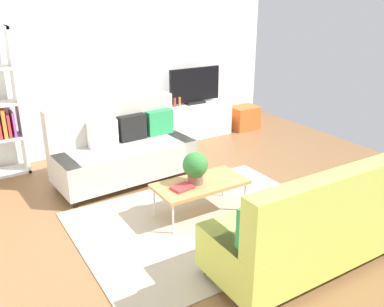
{
  "coord_description": "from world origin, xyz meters",
  "views": [
    {
      "loc": [
        -2.28,
        -3.78,
        2.52
      ],
      "look_at": [
        0.22,
        0.31,
        0.65
      ],
      "focal_mm": 38.83,
      "sensor_mm": 36.0,
      "label": 1
    }
  ],
  "objects_px": {
    "couch_green": "(307,228)",
    "storage_trunk": "(244,118)",
    "coffee_table": "(200,184)",
    "vase_0": "(164,102)",
    "couch_beige": "(122,150)",
    "table_book_0": "(182,187)",
    "bottle_1": "(179,101)",
    "potted_plant": "(195,167)",
    "tv_console": "(194,120)",
    "tv": "(195,86)",
    "bottle_0": "(175,102)"
  },
  "relations": [
    {
      "from": "couch_green",
      "to": "storage_trunk",
      "type": "xyz_separation_m",
      "value": [
        2.28,
        3.83,
        -0.23
      ]
    },
    {
      "from": "coffee_table",
      "to": "vase_0",
      "type": "distance_m",
      "value": 2.72
    },
    {
      "from": "couch_green",
      "to": "couch_beige",
      "type": "bearing_deg",
      "value": 103.19
    },
    {
      "from": "couch_green",
      "to": "storage_trunk",
      "type": "relative_size",
      "value": 3.66
    },
    {
      "from": "coffee_table",
      "to": "table_book_0",
      "type": "xyz_separation_m",
      "value": [
        -0.26,
        -0.03,
        0.04
      ]
    },
    {
      "from": "vase_0",
      "to": "bottle_1",
      "type": "relative_size",
      "value": 0.96
    },
    {
      "from": "couch_green",
      "to": "potted_plant",
      "type": "bearing_deg",
      "value": 103.25
    },
    {
      "from": "potted_plant",
      "to": "vase_0",
      "type": "bearing_deg",
      "value": 69.6
    },
    {
      "from": "couch_beige",
      "to": "coffee_table",
      "type": "distance_m",
      "value": 1.48
    },
    {
      "from": "tv_console",
      "to": "potted_plant",
      "type": "bearing_deg",
      "value": -121.49
    },
    {
      "from": "tv_console",
      "to": "tv",
      "type": "bearing_deg",
      "value": -90.0
    },
    {
      "from": "couch_green",
      "to": "bottle_0",
      "type": "relative_size",
      "value": 11.93
    },
    {
      "from": "tv",
      "to": "table_book_0",
      "type": "xyz_separation_m",
      "value": [
        -1.73,
        -2.52,
        -0.52
      ]
    },
    {
      "from": "coffee_table",
      "to": "tv",
      "type": "xyz_separation_m",
      "value": [
        1.46,
        2.48,
        0.56
      ]
    },
    {
      "from": "tv",
      "to": "potted_plant",
      "type": "height_order",
      "value": "tv"
    },
    {
      "from": "tv",
      "to": "table_book_0",
      "type": "relative_size",
      "value": 4.17
    },
    {
      "from": "coffee_table",
      "to": "tv",
      "type": "height_order",
      "value": "tv"
    },
    {
      "from": "couch_green",
      "to": "table_book_0",
      "type": "relative_size",
      "value": 7.93
    },
    {
      "from": "bottle_0",
      "to": "potted_plant",
      "type": "bearing_deg",
      "value": -114.13
    },
    {
      "from": "coffee_table",
      "to": "table_book_0",
      "type": "distance_m",
      "value": 0.27
    },
    {
      "from": "tv_console",
      "to": "storage_trunk",
      "type": "bearing_deg",
      "value": -5.19
    },
    {
      "from": "couch_beige",
      "to": "bottle_0",
      "type": "xyz_separation_m",
      "value": [
        1.43,
        1.04,
        0.27
      ]
    },
    {
      "from": "tv",
      "to": "bottle_1",
      "type": "distance_m",
      "value": 0.4
    },
    {
      "from": "couch_beige",
      "to": "coffee_table",
      "type": "height_order",
      "value": "couch_beige"
    },
    {
      "from": "couch_beige",
      "to": "tv",
      "type": "relative_size",
      "value": 1.95
    },
    {
      "from": "storage_trunk",
      "to": "tv_console",
      "type": "bearing_deg",
      "value": 174.81
    },
    {
      "from": "couch_beige",
      "to": "bottle_0",
      "type": "bearing_deg",
      "value": -147.72
    },
    {
      "from": "couch_green",
      "to": "tv",
      "type": "bearing_deg",
      "value": 73.01
    },
    {
      "from": "couch_beige",
      "to": "table_book_0",
      "type": "relative_size",
      "value": 8.13
    },
    {
      "from": "couch_beige",
      "to": "tv_console",
      "type": "distance_m",
      "value": 2.15
    },
    {
      "from": "tv",
      "to": "storage_trunk",
      "type": "distance_m",
      "value": 1.32
    },
    {
      "from": "potted_plant",
      "to": "storage_trunk",
      "type": "bearing_deg",
      "value": 42.3
    },
    {
      "from": "potted_plant",
      "to": "bottle_1",
      "type": "height_order",
      "value": "same"
    },
    {
      "from": "tv",
      "to": "potted_plant",
      "type": "bearing_deg",
      "value": -121.7
    },
    {
      "from": "tv_console",
      "to": "vase_0",
      "type": "relative_size",
      "value": 9.0
    },
    {
      "from": "tv_console",
      "to": "tv",
      "type": "distance_m",
      "value": 0.63
    },
    {
      "from": "bottle_1",
      "to": "table_book_0",
      "type": "bearing_deg",
      "value": -119.27
    },
    {
      "from": "couch_beige",
      "to": "table_book_0",
      "type": "height_order",
      "value": "couch_beige"
    },
    {
      "from": "couch_beige",
      "to": "vase_0",
      "type": "height_order",
      "value": "couch_beige"
    },
    {
      "from": "tv",
      "to": "storage_trunk",
      "type": "xyz_separation_m",
      "value": [
        1.1,
        -0.08,
        -0.73
      ]
    },
    {
      "from": "tv_console",
      "to": "table_book_0",
      "type": "relative_size",
      "value": 5.83
    },
    {
      "from": "couch_green",
      "to": "tv_console",
      "type": "distance_m",
      "value": 4.1
    },
    {
      "from": "vase_0",
      "to": "tv_console",
      "type": "bearing_deg",
      "value": -4.93
    },
    {
      "from": "coffee_table",
      "to": "tv_console",
      "type": "height_order",
      "value": "tv_console"
    },
    {
      "from": "coffee_table",
      "to": "bottle_0",
      "type": "bearing_deg",
      "value": 67.18
    },
    {
      "from": "vase_0",
      "to": "bottle_0",
      "type": "relative_size",
      "value": 0.98
    },
    {
      "from": "bottle_1",
      "to": "vase_0",
      "type": "bearing_deg",
      "value": 160.3
    },
    {
      "from": "table_book_0",
      "to": "bottle_0",
      "type": "distance_m",
      "value": 2.83
    },
    {
      "from": "storage_trunk",
      "to": "couch_beige",
      "type": "bearing_deg",
      "value": -161.66
    },
    {
      "from": "tv",
      "to": "tv_console",
      "type": "bearing_deg",
      "value": 90.0
    }
  ]
}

